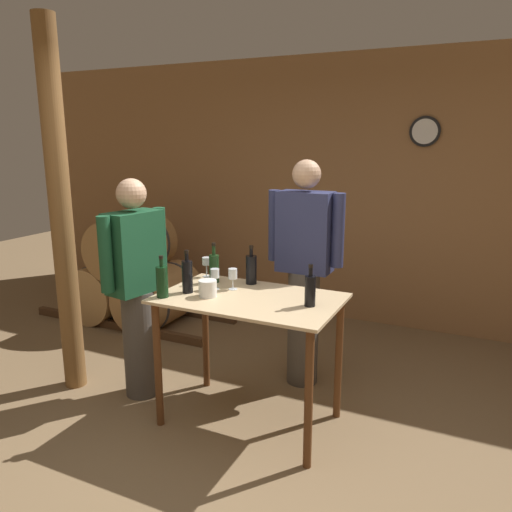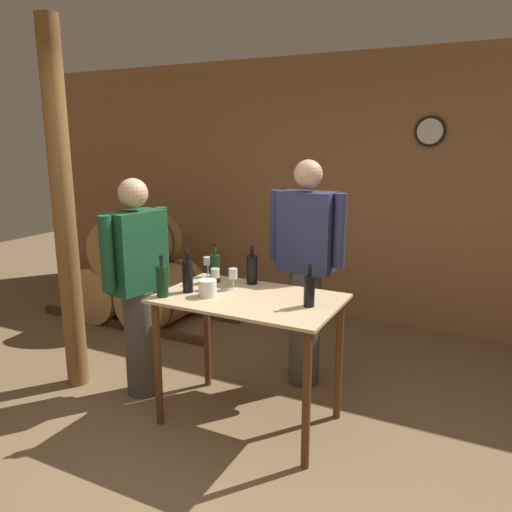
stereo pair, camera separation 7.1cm
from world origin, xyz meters
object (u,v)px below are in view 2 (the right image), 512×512
(wine_bottle_far_right, at_px, (309,290))
(wine_bottle_center, at_px, (215,267))
(wine_glass_near_right, at_px, (233,275))
(ice_bucket, at_px, (208,288))
(person_visitor_with_scarf, at_px, (306,269))
(wine_bottle_left, at_px, (188,275))
(person_host, at_px, (138,284))
(wine_bottle_right, at_px, (252,269))
(wine_bottle_far_left, at_px, (162,280))
(wine_glass_near_left, at_px, (208,262))
(wine_glass_near_center, at_px, (215,274))
(wooden_post, at_px, (64,213))

(wine_bottle_far_right, bearing_deg, wine_bottle_center, 165.82)
(wine_glass_near_right, bearing_deg, wine_bottle_far_right, -9.91)
(ice_bucket, height_order, person_visitor_with_scarf, person_visitor_with_scarf)
(wine_bottle_far_right, bearing_deg, ice_bucket, -171.02)
(wine_glass_near_right, distance_m, person_visitor_with_scarf, 0.66)
(person_visitor_with_scarf, bearing_deg, wine_bottle_left, -124.63)
(wine_bottle_center, height_order, person_host, person_host)
(wine_bottle_right, xyz_separation_m, person_visitor_with_scarf, (0.25, 0.41, -0.07))
(wine_bottle_far_right, height_order, person_host, person_host)
(wine_bottle_right, height_order, person_visitor_with_scarf, person_visitor_with_scarf)
(person_visitor_with_scarf, bearing_deg, wine_bottle_right, -120.95)
(wine_bottle_far_left, height_order, wine_glass_near_left, wine_bottle_far_left)
(wine_glass_near_left, bearing_deg, wine_glass_near_center, -49.04)
(wine_bottle_far_left, xyz_separation_m, person_visitor_with_scarf, (0.63, 0.93, -0.07))
(wine_bottle_left, bearing_deg, wine_bottle_center, 82.73)
(wine_bottle_left, distance_m, wine_glass_near_left, 0.40)
(wine_bottle_left, bearing_deg, wooden_post, -178.09)
(wine_bottle_left, bearing_deg, wine_glass_near_left, 102.64)
(wine_bottle_far_right, height_order, ice_bucket, wine_bottle_far_right)
(wooden_post, bearing_deg, wine_bottle_far_right, 3.79)
(wine_bottle_right, bearing_deg, wine_glass_near_left, 176.38)
(wine_bottle_far_left, distance_m, wine_glass_near_left, 0.54)
(wine_bottle_right, relative_size, person_host, 0.17)
(wine_bottle_far_right, height_order, person_visitor_with_scarf, person_visitor_with_scarf)
(wine_bottle_far_right, distance_m, ice_bucket, 0.67)
(wine_bottle_left, xyz_separation_m, wine_bottle_center, (0.04, 0.29, -0.01))
(ice_bucket, relative_size, person_host, 0.07)
(wine_bottle_far_right, height_order, wine_glass_near_right, wine_bottle_far_right)
(ice_bucket, relative_size, person_visitor_with_scarf, 0.07)
(wooden_post, bearing_deg, wine_bottle_left, 1.91)
(wine_bottle_left, relative_size, ice_bucket, 2.44)
(wine_bottle_right, relative_size, ice_bucket, 2.33)
(wooden_post, bearing_deg, ice_bucket, 0.93)
(wooden_post, xyz_separation_m, person_visitor_with_scarf, (1.58, 0.81, -0.43))
(wooden_post, xyz_separation_m, ice_bucket, (1.21, 0.02, -0.41))
(wooden_post, xyz_separation_m, person_host, (0.56, 0.11, -0.50))
(wine_bottle_far_right, bearing_deg, wine_bottle_far_left, -165.23)
(wine_glass_near_left, relative_size, person_visitor_with_scarf, 0.08)
(wine_bottle_center, bearing_deg, ice_bucket, -67.18)
(wine_bottle_center, xyz_separation_m, person_visitor_with_scarf, (0.50, 0.49, -0.07))
(wine_bottle_far_left, bearing_deg, person_visitor_with_scarf, 55.92)
(wine_bottle_right, relative_size, wine_bottle_far_right, 1.05)
(wooden_post, distance_m, wine_glass_near_left, 1.11)
(wooden_post, relative_size, person_host, 1.67)
(wine_glass_near_left, distance_m, wine_glass_near_center, 0.32)
(wine_bottle_center, distance_m, wine_bottle_far_right, 0.81)
(wine_bottle_right, bearing_deg, wine_glass_near_right, -106.73)
(wooden_post, distance_m, wine_glass_near_center, 1.24)
(wine_bottle_far_left, relative_size, wine_glass_near_left, 1.87)
(wine_bottle_far_right, height_order, wine_glass_near_center, wine_bottle_far_right)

